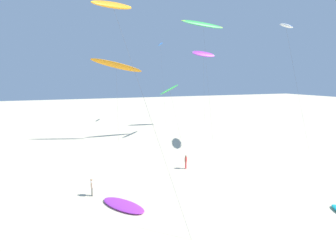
{
  "coord_description": "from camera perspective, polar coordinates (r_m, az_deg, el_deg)",
  "views": [
    {
      "loc": [
        -5.72,
        -3.32,
        11.07
      ],
      "look_at": [
        2.38,
        16.9,
        7.2
      ],
      "focal_mm": 28.67,
      "sensor_mm": 36.0,
      "label": 1
    }
  ],
  "objects": [
    {
      "name": "flying_kite_6",
      "position": [
        47.77,
        23.75,
        18.95
      ],
      "size": [
        5.27,
        8.24,
        20.42
      ],
      "color": "white",
      "rests_on": "ground"
    },
    {
      "name": "person_near_left",
      "position": [
        27.12,
        -15.88,
        -12.27
      ],
      "size": [
        0.25,
        0.5,
        1.7
      ],
      "color": "slate",
      "rests_on": "ground"
    },
    {
      "name": "flying_kite_3",
      "position": [
        63.07,
        7.52,
        14.95
      ],
      "size": [
        5.94,
        3.71,
        17.55
      ],
      "color": "purple",
      "rests_on": "ground"
    },
    {
      "name": "flying_kite_2",
      "position": [
        25.06,
        -11.65,
        23.86
      ],
      "size": [
        5.55,
        10.71,
        17.92
      ],
      "color": "orange",
      "rests_on": "ground"
    },
    {
      "name": "flying_kite_0",
      "position": [
        48.08,
        -10.96,
        12.57
      ],
      "size": [
        8.56,
        4.44,
        14.93
      ],
      "color": "orange",
      "rests_on": "ground"
    },
    {
      "name": "flying_kite_4",
      "position": [
        50.7,
        7.45,
        20.64
      ],
      "size": [
        8.71,
        3.04,
        21.24
      ],
      "color": "green",
      "rests_on": "ground"
    },
    {
      "name": "person_foreground_walker",
      "position": [
        33.56,
        3.81,
        -7.52
      ],
      "size": [
        0.39,
        0.38,
        1.7
      ],
      "color": "red",
      "rests_on": "ground"
    },
    {
      "name": "flying_kite_7",
      "position": [
        51.82,
        0.33,
        7.78
      ],
      "size": [
        6.42,
        6.53,
        10.21
      ],
      "color": "green",
      "rests_on": "ground"
    },
    {
      "name": "grounded_kite_1",
      "position": [
        24.76,
        -9.49,
        -16.26
      ],
      "size": [
        3.99,
        4.95,
        0.28
      ],
      "color": "purple",
      "rests_on": "ground"
    },
    {
      "name": "flying_kite_1",
      "position": [
        69.99,
        -1.62,
        16.96
      ],
      "size": [
        3.28,
        10.03,
        20.37
      ],
      "color": "blue",
      "rests_on": "ground"
    }
  ]
}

